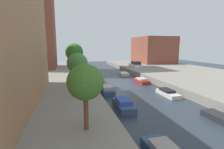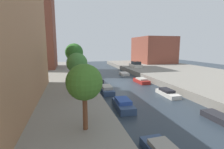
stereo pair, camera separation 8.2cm
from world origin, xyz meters
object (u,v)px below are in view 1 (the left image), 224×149
Objects in this scene: low_block_right at (153,50)px; street_tree_4 at (72,54)px; street_tree_3 at (73,53)px; parked_car at (135,65)px; moored_boat_right_3 at (141,81)px; moored_boat_right_2 at (168,93)px; moored_boat_right_4 at (124,74)px; moored_boat_left_3 at (97,79)px; street_tree_0 at (85,83)px; moored_boat_left_1 at (124,105)px; street_tree_1 at (77,64)px; street_tree_2 at (74,53)px; moored_boat_right_1 at (221,118)px; apartment_tower_far at (29,6)px; moored_boat_left_2 at (107,90)px.

low_block_right reaches higher than street_tree_4.
parked_car is (15.17, 5.50, -3.13)m from street_tree_3.
low_block_right is 27.64m from moored_boat_right_3.
moored_boat_right_2 is at bearing -115.18° from low_block_right.
low_block_right is at bearing 45.69° from moored_boat_right_4.
street_tree_3 is 7.20m from moored_boat_left_3.
street_tree_0 reaches higher than moored_boat_left_1.
street_tree_1 reaches higher than moored_boat_right_4.
street_tree_2 is 1.78× the size of moored_boat_right_1.
parked_car is at bearing 19.92° from street_tree_3.
street_tree_4 is (0.00, 8.51, -0.37)m from street_tree_3.
street_tree_3 is 16.43m from parked_car.
moored_boat_right_2 is at bearing 36.12° from street_tree_0.
apartment_tower_far is 7.46× the size of moored_boat_left_1.
moored_boat_right_3 reaches higher than moored_boat_right_2.
street_tree_1 reaches higher than parked_car.
street_tree_3 is 1.09× the size of moored_boat_left_3.
moored_boat_right_3 is at bearing -41.40° from apartment_tower_far.
parked_car is at bearing -10.35° from apartment_tower_far.
street_tree_3 is 11.44m from moored_boat_right_4.
street_tree_1 reaches higher than moored_boat_left_1.
moored_boat_left_1 is 7.30m from moored_boat_right_2.
low_block_right is at bearing 57.96° from moored_boat_right_3.
moored_boat_right_3 is at bearing -87.51° from moored_boat_right_4.
street_tree_4 is 0.96× the size of moored_boat_left_3.
street_tree_4 is at bearing 100.83° from moored_boat_left_2.
street_tree_1 is at bearing -90.00° from street_tree_3.
apartment_tower_far is 13.72m from street_tree_4.
street_tree_2 is at bearing -175.75° from moored_boat_right_3.
moored_boat_right_3 is at bearing -34.16° from street_tree_3.
street_tree_2 is (8.67, -18.03, -9.77)m from apartment_tower_far.
low_block_right reaches higher than moored_boat_left_3.
low_block_right is 3.18× the size of moored_boat_left_2.
moored_boat_right_1 is 0.97× the size of moored_boat_right_4.
moored_boat_right_3 is 7.95m from moored_boat_right_4.
low_block_right reaches higher than moored_boat_right_1.
parked_car is at bearing -134.81° from low_block_right.
moored_boat_left_3 is at bearing -139.44° from parked_car.
street_tree_0 is 0.92× the size of street_tree_1.
moored_boat_left_1 is (4.15, -2.64, -3.87)m from street_tree_1.
moored_boat_left_3 is 1.50× the size of moored_boat_right_1.
street_tree_0 is 1.08× the size of moored_boat_left_1.
apartment_tower_far reaches higher than low_block_right.
street_tree_4 is 13.83m from moored_boat_left_3.
moored_boat_left_2 is at bearing -42.68° from street_tree_2.
street_tree_1 is at bearing -178.98° from moored_boat_right_2.
moored_boat_left_2 is (-11.29, -17.26, -1.19)m from parked_car.
street_tree_3 is 13.12m from moored_boat_left_2.
street_tree_3 is 1.27× the size of moored_boat_left_2.
street_tree_2 is at bearing -64.32° from apartment_tower_far.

